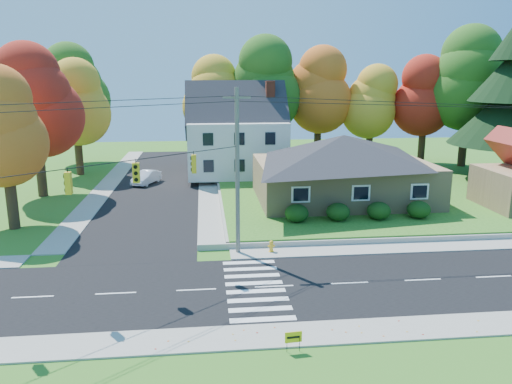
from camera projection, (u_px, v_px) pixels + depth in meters
ground at (274, 287)px, 25.74m from camera, size 120.00×120.00×0.00m
road_main at (274, 287)px, 25.73m from camera, size 90.00×8.00×0.02m
road_cross at (159, 184)px, 50.08m from camera, size 8.00×44.00×0.02m
sidewalk_north at (263, 253)px, 30.57m from camera, size 90.00×2.00×0.08m
sidewalk_south at (291, 335)px, 20.89m from camera, size 90.00×2.00×0.08m
lawn at (378, 188)px, 47.35m from camera, size 30.00×30.00×0.50m
ranch_house at (343, 167)px, 41.31m from camera, size 14.60×10.60×5.40m
colonial_house at (237, 135)px, 51.81m from camera, size 10.40×8.40×9.60m
hedge_row at (359, 211)px, 35.74m from camera, size 10.70×1.70×1.27m
traffic_infrastructure at (268, 184)px, 25.86m from camera, size 38.10×10.66×10.00m
tree_lot_0 at (215, 97)px, 56.56m from camera, size 6.72×6.72×12.51m
tree_lot_1 at (269, 85)px, 55.91m from camera, size 7.84×7.84×14.60m
tree_lot_2 at (319, 90)px, 57.65m from camera, size 7.28×7.28×13.56m
tree_lot_3 at (371, 102)px, 57.60m from camera, size 6.16×6.16×11.47m
tree_lot_4 at (425, 96)px, 57.10m from camera, size 6.72×6.72×12.51m
tree_lot_5 at (469, 79)px, 55.13m from camera, size 8.40×8.40×15.64m
tree_west_0 at (3, 128)px, 33.97m from camera, size 6.16×6.16×11.47m
tree_west_1 at (34, 101)px, 43.25m from camera, size 7.28×7.28×13.56m
tree_west_2 at (75, 103)px, 53.18m from camera, size 6.72×6.72×12.51m
tree_west_3 at (73, 88)px, 60.43m from camera, size 7.84×7.84×14.60m
white_car at (146, 177)px, 49.93m from camera, size 2.84×4.24×1.32m
fire_hydrant at (271, 247)px, 30.60m from camera, size 0.44×0.35×0.79m
yard_sign at (293, 338)px, 19.54m from camera, size 0.69×0.09×0.86m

